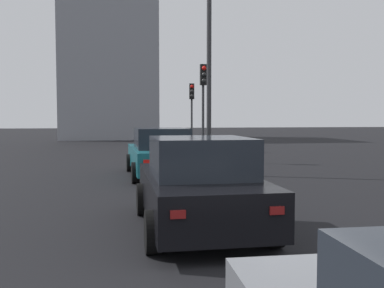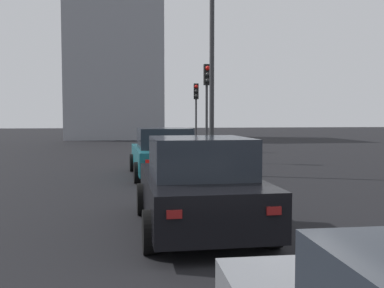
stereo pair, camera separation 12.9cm
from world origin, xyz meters
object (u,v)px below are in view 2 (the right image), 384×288
at_px(car_black_second, 198,186).
at_px(traffic_light_near_right, 196,103).
at_px(traffic_light_near_left, 207,92).
at_px(street_lamp_kerbside, 212,19).
at_px(car_teal_lead, 163,153).

bearing_deg(car_black_second, traffic_light_near_right, -9.54).
relative_size(traffic_light_near_left, street_lamp_kerbside, 0.47).
xyz_separation_m(car_black_second, traffic_light_near_right, (17.23, -2.92, 2.07)).
bearing_deg(car_black_second, car_teal_lead, -0.22).
height_order(traffic_light_near_left, traffic_light_near_right, traffic_light_near_left).
bearing_deg(traffic_light_near_right, car_teal_lead, -9.45).
bearing_deg(car_teal_lead, traffic_light_near_right, -17.18).
bearing_deg(traffic_light_near_left, car_black_second, -14.36).
bearing_deg(car_teal_lead, traffic_light_near_left, -30.82).
height_order(car_teal_lead, traffic_light_near_left, traffic_light_near_left).
bearing_deg(traffic_light_near_right, car_black_second, -3.39).
distance_m(traffic_light_near_left, traffic_light_near_right, 6.20).
bearing_deg(street_lamp_kerbside, car_black_second, 166.33).
distance_m(car_teal_lead, street_lamp_kerbside, 4.81).
distance_m(traffic_light_near_right, street_lamp_kerbside, 10.58).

